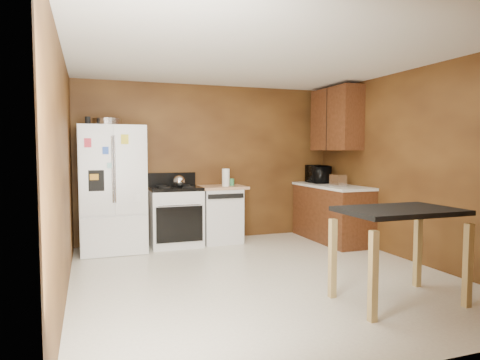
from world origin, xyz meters
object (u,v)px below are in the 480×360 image
microwave (318,175)px  dishwasher (220,213)px  paper_towel (226,178)px  refrigerator (113,189)px  pen_cup (88,121)px  kettle (179,181)px  island (399,224)px  roasting_pan (107,122)px  toaster (338,180)px  green_canister (231,182)px  gas_range (175,215)px

microwave → dishwasher: microwave is taller
paper_towel → refrigerator: (-1.70, 0.01, -0.13)m
pen_cup → kettle: size_ratio=0.61×
kettle → dishwasher: 0.87m
kettle → island: 3.40m
kettle → paper_towel: bearing=1.9°
roasting_pan → toaster: bearing=-12.8°
roasting_pan → green_canister: roasting_pan is taller
gas_range → island: size_ratio=0.99×
gas_range → island: bearing=-63.9°
island → refrigerator: bearing=128.5°
green_canister → dishwasher: size_ratio=0.12×
refrigerator → gas_range: size_ratio=1.64×
refrigerator → gas_range: (0.91, 0.06, -0.44)m
microwave → gas_range: size_ratio=0.44×
roasting_pan → refrigerator: 0.95m
microwave → kettle: bearing=95.0°
roasting_pan → refrigerator: size_ratio=0.23×
pen_cup → microwave: 3.77m
roasting_pan → gas_range: roasting_pan is taller
paper_towel → island: 3.17m
roasting_pan → gas_range: (0.96, 0.01, -1.39)m
roasting_pan → gas_range: size_ratio=0.38×
refrigerator → roasting_pan: bearing=135.5°
roasting_pan → green_canister: size_ratio=3.78×
roasting_pan → dishwasher: 2.19m
roasting_pan → paper_towel: (1.75, -0.05, -0.82)m
gas_range → dishwasher: size_ratio=1.24×
roasting_pan → toaster: roasting_pan is taller
green_canister → refrigerator: bearing=-176.4°
kettle → gas_range: (-0.05, 0.09, -0.53)m
dishwasher → refrigerator: bearing=-177.0°
gas_range → kettle: bearing=-63.4°
green_canister → toaster: toaster is taller
pen_cup → kettle: (1.27, 0.11, -0.86)m
pen_cup → toaster: 3.74m
refrigerator → gas_range: 1.01m
green_canister → island: bearing=-79.0°
pen_cup → toaster: pen_cup is taller
roasting_pan → kettle: 1.33m
roasting_pan → kettle: roasting_pan is taller
roasting_pan → dishwasher: (1.68, 0.04, -1.40)m
microwave → dishwasher: bearing=91.8°
island → green_canister: bearing=101.0°
pen_cup → dishwasher: pen_cup is taller
roasting_pan → paper_towel: 1.93m
kettle → toaster: bearing=-16.2°
paper_towel → toaster: bearing=-23.9°
refrigerator → gas_range: bearing=3.8°
paper_towel → dishwasher: bearing=127.1°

